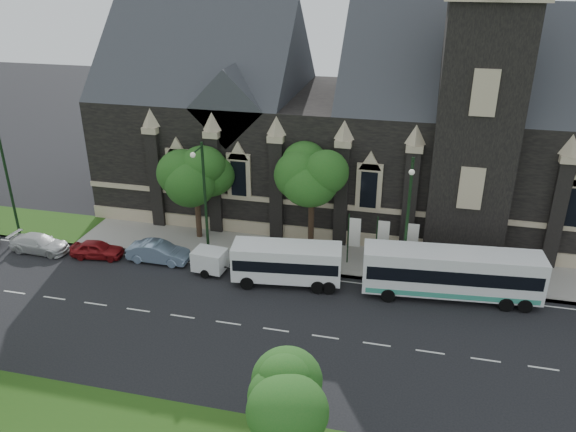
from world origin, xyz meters
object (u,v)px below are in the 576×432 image
(banner_flag_left, at_px, (352,235))
(box_trailer, at_px, (210,260))
(car_far_white, at_px, (39,244))
(tree_walk_left, at_px, (198,169))
(street_lamp_far, at_px, (5,178))
(street_lamp_near, at_px, (408,216))
(street_lamp_mid, at_px, (204,197))
(banner_flag_center, at_px, (381,238))
(tour_coach, at_px, (451,273))
(tree_walk_right, at_px, (315,178))
(car_far_red, at_px, (97,249))
(banner_flag_right, at_px, (410,241))
(sedan, at_px, (158,252))
(shuttle_bus, at_px, (287,262))
(tree_park_east, at_px, (293,380))

(banner_flag_left, height_order, box_trailer, banner_flag_left)
(banner_flag_left, bearing_deg, car_far_white, -171.47)
(tree_walk_left, height_order, street_lamp_far, street_lamp_far)
(street_lamp_near, xyz_separation_m, street_lamp_mid, (-14.00, 0.00, 0.00))
(street_lamp_near, relative_size, street_lamp_mid, 1.00)
(street_lamp_near, bearing_deg, tree_walk_left, 167.13)
(banner_flag_center, distance_m, tour_coach, 5.60)
(street_lamp_far, relative_size, car_far_white, 1.97)
(box_trailer, bearing_deg, tree_walk_right, 44.06)
(car_far_red, height_order, car_far_white, car_far_white)
(banner_flag_right, relative_size, sedan, 0.88)
(street_lamp_near, distance_m, banner_flag_center, 3.74)
(shuttle_bus, bearing_deg, street_lamp_mid, 158.51)
(street_lamp_far, distance_m, banner_flag_left, 26.50)
(tree_park_east, xyz_separation_m, street_lamp_near, (3.82, 16.42, 0.49))
(car_far_white, bearing_deg, street_lamp_far, 65.11)
(banner_flag_center, xyz_separation_m, sedan, (-15.75, -2.80, -1.63))
(banner_flag_right, bearing_deg, tree_park_east, -102.65)
(street_lamp_mid, distance_m, car_far_red, 9.40)
(tour_coach, bearing_deg, street_lamp_near, 158.70)
(street_lamp_far, bearing_deg, sedan, -4.07)
(tree_walk_right, distance_m, banner_flag_center, 6.36)
(banner_flag_left, height_order, tour_coach, banner_flag_left)
(shuttle_bus, height_order, car_far_red, shuttle_bus)
(tree_walk_right, bearing_deg, tour_coach, -24.52)
(banner_flag_left, height_order, sedan, banner_flag_left)
(tree_walk_right, xyz_separation_m, street_lamp_far, (-23.21, -3.62, -0.71))
(banner_flag_center, bearing_deg, car_far_white, -172.14)
(box_trailer, bearing_deg, street_lamp_near, 12.08)
(banner_flag_right, distance_m, car_far_white, 27.44)
(street_lamp_mid, bearing_deg, sedan, -165.53)
(street_lamp_near, bearing_deg, box_trailer, -173.44)
(tree_walk_right, xyz_separation_m, sedan, (-10.67, -4.51, -5.07))
(car_far_red, bearing_deg, banner_flag_center, -87.59)
(tour_coach, xyz_separation_m, car_far_white, (-29.98, -0.68, -1.13))
(tree_park_east, distance_m, banner_flag_right, 18.91)
(tree_walk_right, distance_m, shuttle_bus, 6.76)
(sedan, xyz_separation_m, car_far_red, (-4.71, -0.48, -0.09))
(banner_flag_left, bearing_deg, tour_coach, -22.33)
(street_lamp_far, height_order, box_trailer, street_lamp_far)
(tree_walk_right, height_order, banner_flag_left, tree_walk_right)
(tree_walk_right, height_order, car_far_red, tree_walk_right)
(street_lamp_mid, relative_size, box_trailer, 2.75)
(tree_walk_left, distance_m, street_lamp_near, 16.22)
(street_lamp_near, height_order, box_trailer, street_lamp_near)
(tree_walk_right, relative_size, street_lamp_near, 0.87)
(tree_walk_left, xyz_separation_m, street_lamp_near, (15.80, -3.61, -0.62))
(banner_flag_center, bearing_deg, banner_flag_left, 180.00)
(tree_walk_left, bearing_deg, banner_flag_center, -6.89)
(shuttle_bus, bearing_deg, sedan, 168.55)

